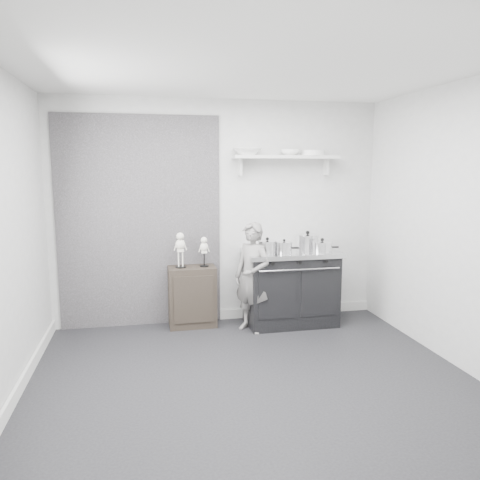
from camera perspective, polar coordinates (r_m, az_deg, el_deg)
The scene contains 15 objects.
ground at distance 4.37m, azimuth 1.57°, elevation -16.90°, with size 4.00×4.00×0.00m, color black.
room_shell at distance 4.07m, azimuth -0.04°, elevation 5.21°, with size 4.02×3.62×2.71m.
wall_shelf at distance 5.76m, azimuth 5.59°, elevation 9.93°, with size 1.30×0.26×0.24m.
stove at distance 5.76m, azimuth 6.13°, elevation -5.68°, with size 1.13×0.70×0.90m.
side_cabinet at distance 5.67m, azimuth -5.85°, elevation -6.87°, with size 0.56×0.33×0.73m, color black.
child at distance 5.42m, azimuth 1.50°, elevation -4.57°, with size 0.47×0.31×1.28m, color slate.
pot_front_left at distance 5.48m, azimuth 3.36°, elevation -0.82°, with size 0.32×0.23×0.19m.
pot_back_right at distance 5.81m, azimuth 8.23°, elevation -0.18°, with size 0.36×0.28×0.22m.
pot_front_right at distance 5.58m, azimuth 9.98°, elevation -0.83°, with size 0.33×0.24×0.17m.
pot_front_center at distance 5.45m, azimuth 5.40°, elevation -0.93°, with size 0.27×0.19×0.17m.
skeleton_full at distance 5.53m, azimuth -7.28°, elevation -0.90°, with size 0.13×0.09×0.48m, color silver, non-canonical shape.
skeleton_torso at distance 5.56m, azimuth -4.40°, elevation -1.17°, with size 0.11×0.07×0.41m, color silver, non-canonical shape.
bowl_large at distance 5.63m, azimuth 0.88°, elevation 10.73°, with size 0.33×0.33×0.08m, color white.
bowl_small at distance 5.77m, azimuth 6.14°, elevation 10.58°, with size 0.22×0.22×0.07m, color white.
plate_stack at distance 5.87m, azimuth 8.86°, elevation 10.45°, with size 0.29×0.29×0.06m, color white.
Camera 1 is at (-0.92, -3.82, 1.90)m, focal length 35.00 mm.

